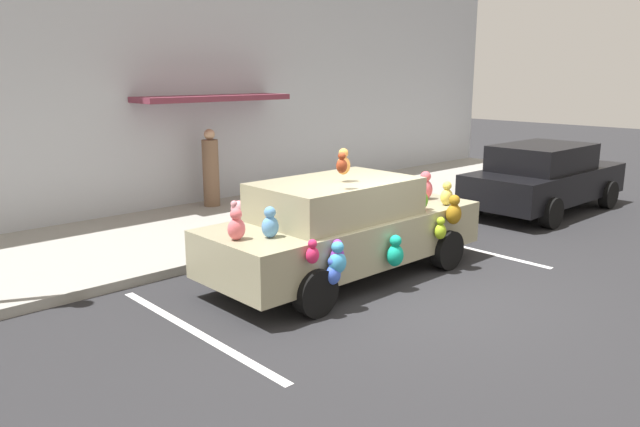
{
  "coord_description": "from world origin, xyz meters",
  "views": [
    {
      "loc": [
        -6.51,
        -5.13,
        3.11
      ],
      "look_at": [
        -0.05,
        1.82,
        0.9
      ],
      "focal_mm": 34.15,
      "sensor_mm": 36.0,
      "label": 1
    }
  ],
  "objects_px": {
    "plush_covered_car": "(345,227)",
    "parked_sedan_behind": "(544,177)",
    "pedestrian_near_shopfront": "(211,171)",
    "teddy_bear_on_sidewalk": "(239,223)"
  },
  "relations": [
    {
      "from": "plush_covered_car",
      "to": "parked_sedan_behind",
      "type": "relative_size",
      "value": 1.04
    },
    {
      "from": "teddy_bear_on_sidewalk",
      "to": "parked_sedan_behind",
      "type": "bearing_deg",
      "value": -16.78
    },
    {
      "from": "plush_covered_car",
      "to": "pedestrian_near_shopfront",
      "type": "relative_size",
      "value": 2.67
    },
    {
      "from": "parked_sedan_behind",
      "to": "teddy_bear_on_sidewalk",
      "type": "bearing_deg",
      "value": 163.22
    },
    {
      "from": "plush_covered_car",
      "to": "pedestrian_near_shopfront",
      "type": "distance_m",
      "value": 5.34
    },
    {
      "from": "plush_covered_car",
      "to": "parked_sedan_behind",
      "type": "distance_m",
      "value": 6.57
    },
    {
      "from": "parked_sedan_behind",
      "to": "pedestrian_near_shopfront",
      "type": "distance_m",
      "value": 7.54
    },
    {
      "from": "teddy_bear_on_sidewalk",
      "to": "pedestrian_near_shopfront",
      "type": "distance_m",
      "value": 3.32
    },
    {
      "from": "parked_sedan_behind",
      "to": "pedestrian_near_shopfront",
      "type": "relative_size",
      "value": 2.57
    },
    {
      "from": "parked_sedan_behind",
      "to": "pedestrian_near_shopfront",
      "type": "xyz_separation_m",
      "value": [
        -5.57,
        5.09,
        0.16
      ]
    }
  ]
}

